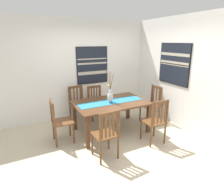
{
  "coord_description": "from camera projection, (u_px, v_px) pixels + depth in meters",
  "views": [
    {
      "loc": [
        -1.69,
        -3.11,
        2.12
      ],
      "look_at": [
        0.21,
        0.63,
        0.97
      ],
      "focal_mm": 29.6,
      "sensor_mm": 36.0,
      "label": 1
    }
  ],
  "objects": [
    {
      "name": "chair_4",
      "position": [
        78.0,
        103.0,
        4.95
      ],
      "size": [
        0.43,
        0.43,
        0.94
      ],
      "color": "brown",
      "rests_on": "ground_plane"
    },
    {
      "name": "chair_5",
      "position": [
        155.0,
        121.0,
        3.84
      ],
      "size": [
        0.43,
        0.43,
        0.98
      ],
      "color": "brown",
      "rests_on": "ground_plane"
    },
    {
      "name": "painting_on_back_wall",
      "position": [
        92.0,
        65.0,
        5.2
      ],
      "size": [
        0.92,
        0.05,
        1.04
      ],
      "color": "black"
    },
    {
      "name": "chair_2",
      "position": [
        106.0,
        133.0,
        3.31
      ],
      "size": [
        0.44,
        0.44,
        0.96
      ],
      "color": "brown",
      "rests_on": "ground_plane"
    },
    {
      "name": "wall_side",
      "position": [
        185.0,
        74.0,
        4.42
      ],
      "size": [
        0.12,
        6.4,
        2.7
      ],
      "primitive_type": "cube",
      "color": "silver",
      "rests_on": "ground_plane"
    },
    {
      "name": "dining_table",
      "position": [
        111.0,
        106.0,
        4.33
      ],
      "size": [
        1.68,
        1.08,
        0.74
      ],
      "color": "#51331E",
      "rests_on": "ground_plane"
    },
    {
      "name": "painting_on_side_wall",
      "position": [
        174.0,
        64.0,
        4.61
      ],
      "size": [
        0.05,
        0.99,
        1.02
      ],
      "color": "black"
    },
    {
      "name": "chair_1",
      "position": [
        152.0,
        104.0,
        4.88
      ],
      "size": [
        0.43,
        0.43,
        0.98
      ],
      "color": "brown",
      "rests_on": "ground_plane"
    },
    {
      "name": "chair_3",
      "position": [
        60.0,
        121.0,
        3.87
      ],
      "size": [
        0.43,
        0.43,
        0.95
      ],
      "color": "brown",
      "rests_on": "ground_plane"
    },
    {
      "name": "centerpiece_vase",
      "position": [
        110.0,
        96.0,
        4.21
      ],
      "size": [
        0.18,
        0.29,
        0.77
      ],
      "color": "silver",
      "rests_on": "dining_table"
    },
    {
      "name": "chair_0",
      "position": [
        96.0,
        101.0,
        5.13
      ],
      "size": [
        0.44,
        0.44,
        0.9
      ],
      "color": "brown",
      "rests_on": "ground_plane"
    },
    {
      "name": "table_runner",
      "position": [
        111.0,
        102.0,
        4.3
      ],
      "size": [
        1.54,
        0.36,
        0.01
      ],
      "primitive_type": "cube",
      "color": "#236B93",
      "rests_on": "dining_table"
    },
    {
      "name": "ground_plane",
      "position": [
        117.0,
        143.0,
        3.97
      ],
      "size": [
        6.4,
        6.4,
        0.03
      ],
      "primitive_type": "cube",
      "color": "beige"
    },
    {
      "name": "wall_back",
      "position": [
        86.0,
        69.0,
        5.21
      ],
      "size": [
        6.4,
        0.12,
        2.7
      ],
      "primitive_type": "cube",
      "color": "silver",
      "rests_on": "ground_plane"
    }
  ]
}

